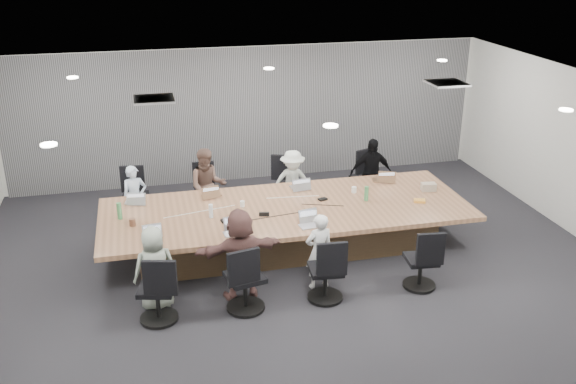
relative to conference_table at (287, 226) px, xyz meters
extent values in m
cube|color=#242428|center=(0.00, -0.50, -0.40)|extent=(10.00, 8.00, 0.00)
cube|color=white|center=(0.00, -0.50, 2.40)|extent=(10.00, 8.00, 0.00)
cube|color=beige|center=(0.00, 3.50, 1.00)|extent=(10.00, 0.00, 2.80)
cube|color=beige|center=(0.00, -4.50, 1.00)|extent=(10.00, 0.00, 2.80)
cube|color=slate|center=(0.00, 3.42, 1.00)|extent=(9.80, 0.04, 2.80)
cube|color=#503B25|center=(0.00, 0.00, -0.07)|extent=(4.80, 1.40, 0.66)
cube|color=#956748|center=(0.00, 0.00, 0.30)|extent=(6.00, 2.20, 0.08)
imported|color=silver|center=(-2.42, 1.35, 0.19)|extent=(0.48, 0.37, 1.18)
cube|color=#B2B2B7|center=(-2.42, 0.80, 0.35)|extent=(0.34, 0.26, 0.02)
imported|color=brown|center=(-1.13, 1.35, 0.30)|extent=(0.70, 0.55, 1.39)
cube|color=#8C6647|center=(-1.13, 0.80, 0.35)|extent=(0.34, 0.26, 0.02)
imported|color=beige|center=(0.43, 1.35, 0.22)|extent=(0.83, 0.50, 1.25)
cube|color=#B2B2B7|center=(0.43, 0.80, 0.35)|extent=(0.35, 0.26, 0.02)
imported|color=black|center=(1.96, 1.35, 0.28)|extent=(0.83, 0.42, 1.36)
cube|color=#8C6647|center=(1.96, 0.80, 0.35)|extent=(0.36, 0.28, 0.02)
imported|color=#909C8D|center=(-2.19, -1.35, 0.21)|extent=(0.66, 0.49, 1.23)
cube|color=#B2B2B7|center=(-2.19, -0.80, 0.35)|extent=(0.29, 0.21, 0.02)
imported|color=brown|center=(-0.99, -1.35, 0.28)|extent=(1.30, 0.52, 1.37)
cube|color=#B2B2B7|center=(-0.99, -0.80, 0.35)|extent=(0.32, 0.24, 0.02)
imported|color=silver|center=(0.17, -1.35, 0.19)|extent=(0.47, 0.35, 1.18)
cube|color=#B2B2B7|center=(0.17, -0.80, 0.35)|extent=(0.32, 0.24, 0.02)
cylinder|color=#428B50|center=(-2.65, 0.16, 0.47)|extent=(0.08, 0.08, 0.27)
cylinder|color=#428B50|center=(1.36, -0.03, 0.46)|extent=(0.09, 0.09, 0.25)
cylinder|color=silver|center=(-1.25, -0.11, 0.45)|extent=(0.08, 0.08, 0.22)
cylinder|color=white|center=(-0.70, 0.20, 0.39)|extent=(0.08, 0.08, 0.10)
cylinder|color=white|center=(1.28, 0.36, 0.39)|extent=(0.09, 0.09, 0.10)
cylinder|color=brown|center=(-2.46, -0.15, 0.40)|extent=(0.12, 0.12, 0.12)
cube|color=black|center=(-1.04, -0.32, 0.36)|extent=(0.18, 0.13, 0.03)
cube|color=black|center=(0.66, 0.16, 0.35)|extent=(0.17, 0.14, 0.03)
cube|color=black|center=(-0.42, -0.25, 0.37)|extent=(0.17, 0.08, 0.06)
cube|color=tan|center=(2.57, 0.15, 0.41)|extent=(0.27, 0.19, 0.13)
cube|color=gold|center=(2.21, -0.29, 0.36)|extent=(0.22, 0.18, 0.04)
camera|label=1|loc=(-2.21, -9.37, 4.50)|focal=40.00mm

